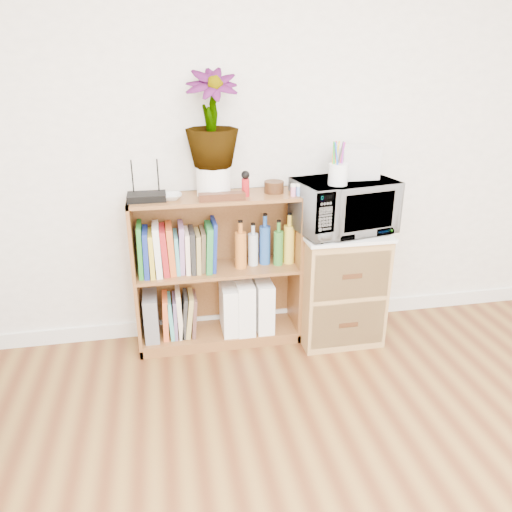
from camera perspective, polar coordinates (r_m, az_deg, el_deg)
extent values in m
cube|color=white|center=(3.42, 1.40, -6.92)|extent=(4.00, 0.02, 0.10)
cube|color=brown|center=(3.05, -4.40, -1.77)|extent=(1.00, 0.30, 0.95)
cube|color=#9E7542|center=(3.20, 9.30, -3.30)|extent=(0.50, 0.45, 0.70)
imported|color=silver|center=(3.01, 9.97, 5.69)|extent=(0.62, 0.48, 0.31)
cylinder|color=white|center=(2.84, 9.36, 9.21)|extent=(0.11, 0.11, 0.12)
cube|color=silver|center=(3.03, 11.38, 10.48)|extent=(0.23, 0.19, 0.18)
cube|color=black|center=(2.86, -12.39, 6.62)|extent=(0.21, 0.14, 0.04)
imported|color=silver|center=(2.85, -9.77, 6.69)|extent=(0.13, 0.13, 0.03)
cylinder|color=white|center=(2.89, -4.87, 8.54)|extent=(0.19, 0.19, 0.17)
imported|color=#30772F|center=(2.84, -5.10, 15.33)|extent=(0.29, 0.29, 0.52)
cube|color=#391E0F|center=(2.80, -3.91, 6.79)|extent=(0.26, 0.06, 0.04)
cylinder|color=#AB151B|center=(2.87, -1.21, 7.83)|extent=(0.04, 0.04, 0.10)
cylinder|color=#341A0E|center=(2.95, 2.07, 7.90)|extent=(0.12, 0.12, 0.07)
cube|color=pink|center=(2.89, 4.91, 7.41)|extent=(0.11, 0.04, 0.06)
cube|color=slate|center=(3.16, -11.88, -6.70)|extent=(0.08, 0.23, 0.28)
cube|color=white|center=(3.16, -3.09, -5.89)|extent=(0.10, 0.25, 0.31)
cube|color=white|center=(3.17, -1.40, -5.56)|extent=(0.11, 0.27, 0.33)
cube|color=white|center=(3.19, 0.78, -5.44)|extent=(0.10, 0.26, 0.33)
cube|color=#228027|center=(2.98, -13.08, 0.78)|extent=(0.03, 0.20, 0.31)
cube|color=navy|center=(2.98, -12.46, 0.52)|extent=(0.04, 0.20, 0.28)
cube|color=gold|center=(2.98, -11.84, 0.42)|extent=(0.03, 0.20, 0.26)
cube|color=white|center=(2.97, -11.20, 0.83)|extent=(0.04, 0.20, 0.30)
cube|color=#A61C20|center=(2.98, -10.44, 0.68)|extent=(0.05, 0.20, 0.28)
cube|color=#D45B25|center=(2.98, -9.71, 0.82)|extent=(0.05, 0.20, 0.29)
cube|color=#48A4AE|center=(2.99, -9.05, 0.38)|extent=(0.03, 0.20, 0.23)
cube|color=#986DA3|center=(2.98, -8.52, 0.89)|extent=(0.04, 0.20, 0.29)
cube|color=#FFE1C6|center=(2.99, -7.89, 0.58)|extent=(0.03, 0.20, 0.25)
cube|color=black|center=(2.99, -7.30, 0.70)|extent=(0.03, 0.20, 0.25)
cube|color=#A48D4B|center=(2.99, -6.70, 0.58)|extent=(0.03, 0.20, 0.24)
cube|color=brown|center=(2.99, -6.14, 0.69)|extent=(0.04, 0.20, 0.24)
cube|color=#217C38|center=(2.99, -5.49, 1.04)|extent=(0.05, 0.20, 0.28)
cube|color=navy|center=(2.99, -4.89, 1.29)|extent=(0.04, 0.20, 0.30)
cylinder|color=orange|center=(3.01, -1.84, 1.38)|extent=(0.07, 0.07, 0.29)
cylinder|color=silver|center=(3.03, -0.31, 1.21)|extent=(0.06, 0.06, 0.26)
cylinder|color=#2351A5|center=(3.03, 1.07, 1.78)|extent=(0.07, 0.07, 0.31)
cylinder|color=#35802E|center=(3.05, 2.50, 1.56)|extent=(0.06, 0.06, 0.27)
cylinder|color=gold|center=(3.06, 3.79, 1.96)|extent=(0.07, 0.07, 0.31)
cylinder|color=silver|center=(3.08, 5.25, 2.03)|extent=(0.07, 0.07, 0.31)
cube|color=orange|center=(3.16, -10.32, -6.72)|extent=(0.04, 0.19, 0.27)
cube|color=#47ACA7|center=(3.16, -9.72, -6.78)|extent=(0.04, 0.19, 0.26)
cube|color=slate|center=(3.16, -9.24, -6.74)|extent=(0.02, 0.19, 0.25)
cube|color=beige|center=(3.15, -8.75, -6.37)|extent=(0.03, 0.19, 0.30)
cube|color=#2B2B2B|center=(3.16, -8.21, -6.56)|extent=(0.05, 0.19, 0.27)
cube|color=tan|center=(3.16, -7.67, -6.52)|extent=(0.06, 0.19, 0.27)
cube|color=brown|center=(3.16, -7.14, -6.57)|extent=(0.04, 0.19, 0.26)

